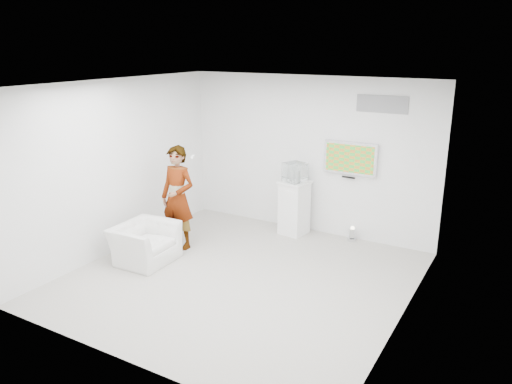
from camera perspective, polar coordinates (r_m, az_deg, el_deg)
room at (r=7.45m, az=-1.87°, el=0.62°), size 5.01×5.01×3.00m
tv at (r=9.24m, az=10.73°, el=3.82°), size 1.00×0.08×0.60m
logo_decal at (r=8.96m, az=14.21°, el=9.71°), size 0.90×0.02×0.30m
person at (r=8.93m, az=-8.92°, el=-0.65°), size 0.68×0.45×1.86m
armchair at (r=8.65m, az=-12.59°, el=-5.72°), size 0.90×1.02×0.65m
pedestal at (r=9.61m, az=4.39°, el=-1.80°), size 0.58×0.58×1.05m
floor_uplight at (r=9.52m, az=10.94°, el=-4.73°), size 0.19×0.19×0.27m
vitrine at (r=9.41m, az=4.48°, el=2.26°), size 0.45×0.45×0.36m
console at (r=9.43m, az=4.47°, el=1.83°), size 0.09×0.16×0.21m
wii_remote at (r=8.71m, az=-7.24°, el=4.03°), size 0.09×0.15×0.04m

